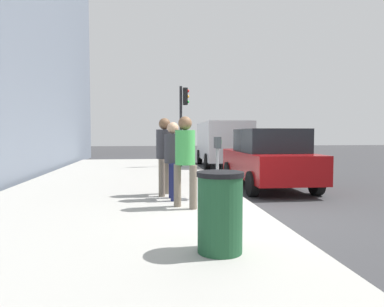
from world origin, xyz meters
TOP-DOWN VIEW (x-y plane):
  - ground_plane at (0.00, 0.00)m, footprint 80.00×80.00m
  - sidewalk_slab at (0.00, 3.00)m, footprint 28.00×6.00m
  - parking_meter at (1.37, 0.64)m, footprint 0.36×0.12m
  - pedestrian_at_meter at (1.35, 1.66)m, footprint 0.53×0.38m
  - pedestrian_bystander at (0.45, 1.47)m, footprint 0.42×0.44m
  - parking_officer at (1.94, 1.82)m, footprint 0.52×0.40m
  - parked_sedan_near at (3.67, -1.35)m, footprint 4.42×2.00m
  - parked_van_far at (10.37, -1.35)m, footprint 5.27×2.28m
  - traffic_signal at (9.22, 0.69)m, footprint 0.24×0.44m
  - trash_bin at (-2.20, 1.30)m, footprint 0.59×0.59m

SIDE VIEW (x-z plane):
  - ground_plane at x=0.00m, z-range 0.00..0.00m
  - sidewalk_slab at x=0.00m, z-range 0.00..0.15m
  - trash_bin at x=-2.20m, z-range 0.15..1.16m
  - parked_sedan_near at x=3.67m, z-range 0.01..1.78m
  - parking_meter at x=1.37m, z-range 0.46..1.87m
  - pedestrian_at_meter at x=1.35m, z-range 0.30..2.04m
  - pedestrian_bystander at x=0.45m, z-range 0.32..2.15m
  - parked_van_far at x=10.37m, z-range 0.17..2.35m
  - parking_officer at x=1.94m, z-range 0.33..2.19m
  - traffic_signal at x=9.22m, z-range 0.78..4.38m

